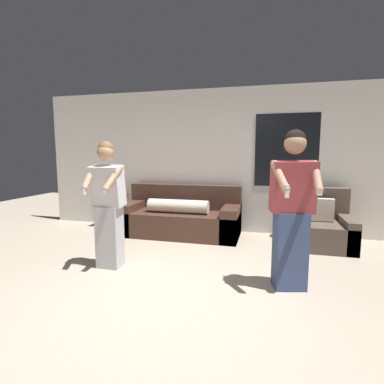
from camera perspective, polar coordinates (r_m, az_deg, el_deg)
The scene contains 7 objects.
ground_plane at distance 3.23m, azimuth -6.84°, elevation -20.34°, with size 14.00×14.00×0.00m, color tan.
wall_back at distance 5.79m, azimuth 4.16°, elevation 5.95°, with size 6.99×0.07×2.70m.
couch at distance 5.56m, azimuth -2.16°, elevation -4.89°, with size 2.16×0.93×0.90m.
armchair at distance 5.33m, azimuth 23.32°, elevation -6.24°, with size 0.92×0.93×0.92m.
side_table at distance 6.34m, azimuth -15.01°, elevation -1.48°, with size 0.55×0.37×0.81m.
person_left at distance 4.02m, azimuth -15.72°, elevation -2.27°, with size 0.47×0.47×1.65m.
person_right at distance 3.42m, azimuth 18.53°, elevation -3.28°, with size 0.52×0.55×1.75m.
Camera 1 is at (1.06, -2.65, 1.50)m, focal length 28.00 mm.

